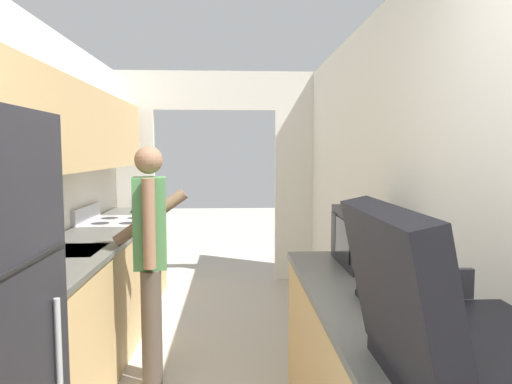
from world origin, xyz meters
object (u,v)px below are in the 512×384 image
object	(u,v)px
microwave	(370,237)
book_stack	(388,298)
knife	(134,211)
range_oven	(120,268)
person	(151,259)
suitcase	(451,337)

from	to	relation	value
microwave	book_stack	size ratio (longest dim) A/B	1.78
knife	range_oven	bearing A→B (deg)	-112.49
range_oven	person	distance (m)	1.44
person	microwave	xyz separation A→B (m)	(1.31, -0.48, 0.22)
person	knife	bearing A→B (deg)	7.03
range_oven	microwave	bearing A→B (deg)	-43.81
range_oven	knife	xyz separation A→B (m)	(0.02, 0.60, 0.46)
person	range_oven	bearing A→B (deg)	14.16
suitcase	knife	bearing A→B (deg)	113.62
person	microwave	world-z (taller)	person
suitcase	microwave	distance (m)	1.38
range_oven	person	bearing A→B (deg)	-67.70
person	book_stack	distance (m)	1.67
suitcase	book_stack	distance (m)	0.70
person	book_stack	world-z (taller)	person
book_stack	microwave	bearing A→B (deg)	79.78
range_oven	book_stack	distance (m)	3.02
person	knife	xyz separation A→B (m)	(-0.51, 1.88, 0.07)
book_stack	knife	world-z (taller)	book_stack
microwave	range_oven	bearing A→B (deg)	136.19
microwave	person	bearing A→B (deg)	159.78
suitcase	book_stack	xyz separation A→B (m)	(0.07, 0.69, -0.12)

